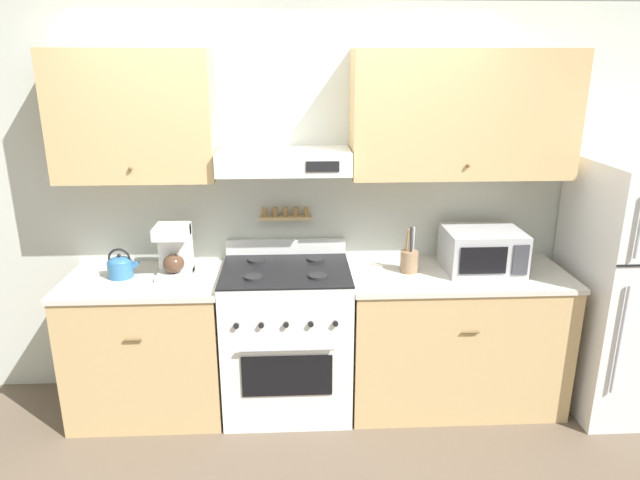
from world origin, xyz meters
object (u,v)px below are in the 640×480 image
at_px(tea_kettle, 120,266).
at_px(utensil_crock, 409,260).
at_px(refrigerator, 631,288).
at_px(stove_range, 287,338).
at_px(coffee_maker, 174,250).
at_px(microwave, 482,250).

bearing_deg(tea_kettle, utensil_crock, 0.00).
bearing_deg(refrigerator, stove_range, 178.45).
xyz_separation_m(stove_range, tea_kettle, (-1.02, 0.03, 0.50)).
relative_size(stove_range, coffee_maker, 3.27).
xyz_separation_m(coffee_maker, microwave, (1.95, -0.01, -0.03)).
distance_m(stove_range, refrigerator, 2.23).
height_order(stove_range, utensil_crock, utensil_crock).
xyz_separation_m(microwave, utensil_crock, (-0.47, -0.02, -0.06)).
relative_size(refrigerator, tea_kettle, 8.22).
relative_size(refrigerator, coffee_maker, 5.04).
xyz_separation_m(stove_range, refrigerator, (2.21, -0.06, 0.33)).
height_order(stove_range, microwave, microwave).
bearing_deg(stove_range, microwave, 2.33).
bearing_deg(refrigerator, tea_kettle, 178.36).
bearing_deg(utensil_crock, refrigerator, -3.73).
height_order(refrigerator, coffee_maker, refrigerator).
bearing_deg(coffee_maker, microwave, -0.29).
xyz_separation_m(coffee_maker, utensil_crock, (1.47, -0.03, -0.08)).
bearing_deg(refrigerator, microwave, 173.37).
height_order(refrigerator, tea_kettle, refrigerator).
height_order(stove_range, refrigerator, refrigerator).
bearing_deg(tea_kettle, stove_range, -1.86).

